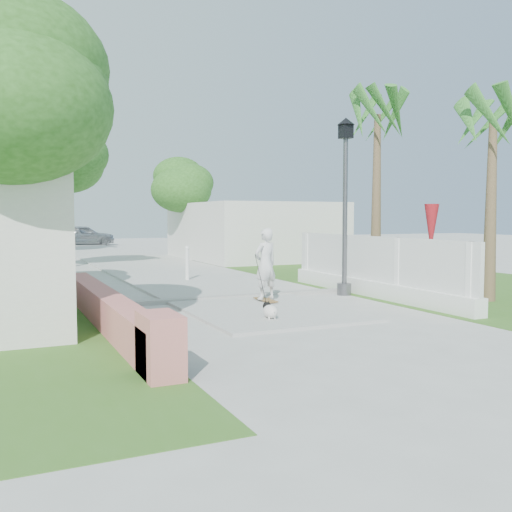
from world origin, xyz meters
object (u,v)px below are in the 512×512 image
patio_umbrella (431,229)px  parked_car (83,235)px  street_lamp (345,199)px  bollard (187,263)px  skateboarder (262,274)px  dog (270,311)px

patio_umbrella → parked_car: patio_umbrella is taller
street_lamp → parked_car: bearing=95.2°
street_lamp → bollard: size_ratio=4.07×
street_lamp → parked_car: 28.14m
bollard → skateboarder: (-0.14, -5.61, 0.17)m
skateboarder → patio_umbrella: bearing=167.3°
skateboarder → parked_car: skateboarder is taller
dog → bollard: bearing=90.8°
skateboarder → dog: size_ratio=4.20×
skateboarder → parked_car: 29.09m
skateboarder → bollard: bearing=-105.5°
bollard → skateboarder: 5.62m
bollard → dog: bollard is taller
street_lamp → patio_umbrella: size_ratio=1.93×
bollard → dog: size_ratio=2.02×
parked_car → bollard: bearing=176.3°
patio_umbrella → skateboarder: 4.83m
street_lamp → skateboarder: (-2.84, -1.11, -1.67)m
street_lamp → parked_car: street_lamp is taller
street_lamp → parked_car: size_ratio=1.07×
bollard → parked_car: 23.48m
street_lamp → dog: size_ratio=8.23×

